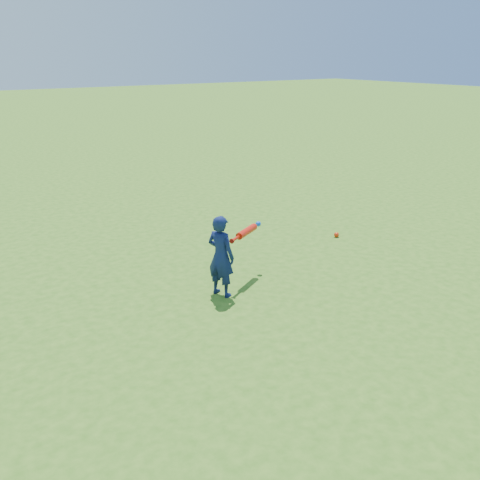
{
  "coord_description": "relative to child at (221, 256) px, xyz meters",
  "views": [
    {
      "loc": [
        -3.51,
        -5.06,
        2.75
      ],
      "look_at": [
        0.03,
        0.13,
        0.54
      ],
      "focal_mm": 40.0,
      "sensor_mm": 36.0,
      "label": 1
    }
  ],
  "objects": [
    {
      "name": "child",
      "position": [
        0.0,
        0.0,
        0.0
      ],
      "size": [
        0.35,
        0.42,
        0.99
      ],
      "primitive_type": "imported",
      "rotation": [
        0.0,
        0.0,
        1.92
      ],
      "color": "#101A4B",
      "rests_on": "ground"
    },
    {
      "name": "ground",
      "position": [
        0.41,
        0.11,
        -0.49
      ],
      "size": [
        80.0,
        80.0,
        0.0
      ],
      "primitive_type": "plane",
      "color": "#366818",
      "rests_on": "ground"
    },
    {
      "name": "bat_swing",
      "position": [
        0.56,
        0.26,
        0.14
      ],
      "size": [
        0.71,
        0.43,
        0.09
      ],
      "rotation": [
        0.0,
        0.0,
        0.51
      ],
      "color": "red",
      "rests_on": "ground"
    },
    {
      "name": "ground_ball_red",
      "position": [
        2.63,
        0.76,
        -0.45
      ],
      "size": [
        0.08,
        0.08,
        0.08
      ],
      "primitive_type": "sphere",
      "color": "red",
      "rests_on": "ground"
    }
  ]
}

